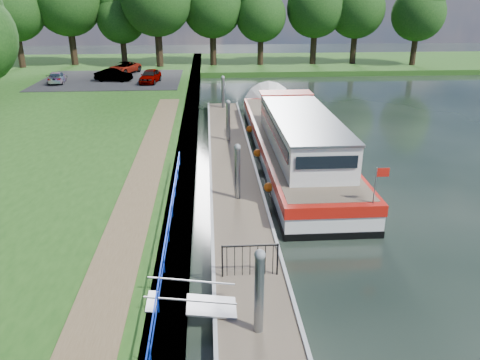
{
  "coord_description": "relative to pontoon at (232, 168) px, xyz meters",
  "views": [
    {
      "loc": [
        -1.23,
        -10.85,
        9.05
      ],
      "look_at": [
        0.09,
        8.16,
        1.4
      ],
      "focal_mm": 35.0,
      "sensor_mm": 36.0,
      "label": 1
    }
  ],
  "objects": [
    {
      "name": "bank_edge",
      "position": [
        -2.55,
        2.0,
        0.2
      ],
      "size": [
        1.1,
        90.0,
        0.78
      ],
      "primitive_type": "cube",
      "color": "#473D2D",
      "rests_on": "ground"
    },
    {
      "name": "carpark",
      "position": [
        -11.0,
        25.0,
        0.62
      ],
      "size": [
        14.0,
        12.0,
        0.06
      ],
      "primitive_type": "cube",
      "color": "black",
      "rests_on": "riverbank"
    },
    {
      "name": "ground",
      "position": [
        0.0,
        -13.0,
        -0.18
      ],
      "size": [
        160.0,
        160.0,
        0.0
      ],
      "primitive_type": "plane",
      "color": "black",
      "rests_on": "ground"
    },
    {
      "name": "gangway",
      "position": [
        -1.85,
        -12.5,
        0.44
      ],
      "size": [
        2.58,
        1.0,
        0.92
      ],
      "color": "#A5A8AD",
      "rests_on": "ground"
    },
    {
      "name": "car_c",
      "position": [
        -15.89,
        23.36,
        1.18
      ],
      "size": [
        1.91,
        3.79,
        1.06
      ],
      "primitive_type": "imported",
      "rotation": [
        0.0,
        0.0,
        3.26
      ],
      "color": "#999999",
      "rests_on": "carpark"
    },
    {
      "name": "footpath",
      "position": [
        -4.4,
        -5.0,
        0.62
      ],
      "size": [
        1.6,
        40.0,
        0.05
      ],
      "primitive_type": "cube",
      "color": "brown",
      "rests_on": "riverbank"
    },
    {
      "name": "mooring_piles",
      "position": [
        0.0,
        0.0,
        1.1
      ],
      "size": [
        0.3,
        27.3,
        3.55
      ],
      "color": "gray",
      "rests_on": "ground"
    },
    {
      "name": "horizon_trees",
      "position": [
        -1.61,
        35.68,
        7.76
      ],
      "size": [
        54.38,
        10.03,
        12.87
      ],
      "color": "#332316",
      "rests_on": "ground"
    },
    {
      "name": "gate_panel",
      "position": [
        -0.0,
        -10.8,
        0.97
      ],
      "size": [
        1.85,
        0.05,
        1.15
      ],
      "color": "black",
      "rests_on": "ground"
    },
    {
      "name": "car_a",
      "position": [
        -6.8,
        22.81,
        1.3
      ],
      "size": [
        2.11,
        4.02,
        1.3
      ],
      "primitive_type": "imported",
      "rotation": [
        0.0,
        0.0,
        -0.15
      ],
      "color": "#999999",
      "rests_on": "carpark"
    },
    {
      "name": "far_bank",
      "position": [
        12.0,
        39.0,
        0.12
      ],
      "size": [
        60.0,
        18.0,
        0.6
      ],
      "primitive_type": "cube",
      "color": "#1E4714",
      "rests_on": "ground"
    },
    {
      "name": "car_d",
      "position": [
        -10.26,
        28.62,
        1.26
      ],
      "size": [
        3.67,
        4.85,
        1.22
      ],
      "primitive_type": "imported",
      "rotation": [
        0.0,
        0.0,
        -0.43
      ],
      "color": "#999999",
      "rests_on": "carpark"
    },
    {
      "name": "pontoon",
      "position": [
        0.0,
        0.0,
        0.0
      ],
      "size": [
        2.5,
        30.0,
        0.56
      ],
      "color": "brown",
      "rests_on": "ground"
    },
    {
      "name": "barge",
      "position": [
        3.6,
        2.45,
        0.9
      ],
      "size": [
        4.36,
        21.15,
        4.78
      ],
      "color": "black",
      "rests_on": "ground"
    },
    {
      "name": "blue_fence",
      "position": [
        -2.75,
        -10.0,
        1.13
      ],
      "size": [
        0.04,
        18.04,
        0.72
      ],
      "color": "#0C2DBF",
      "rests_on": "riverbank"
    },
    {
      "name": "car_b",
      "position": [
        -10.54,
        23.92,
        1.25
      ],
      "size": [
        3.78,
        1.91,
        1.19
      ],
      "primitive_type": "imported",
      "rotation": [
        0.0,
        0.0,
        1.38
      ],
      "color": "#999999",
      "rests_on": "carpark"
    }
  ]
}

